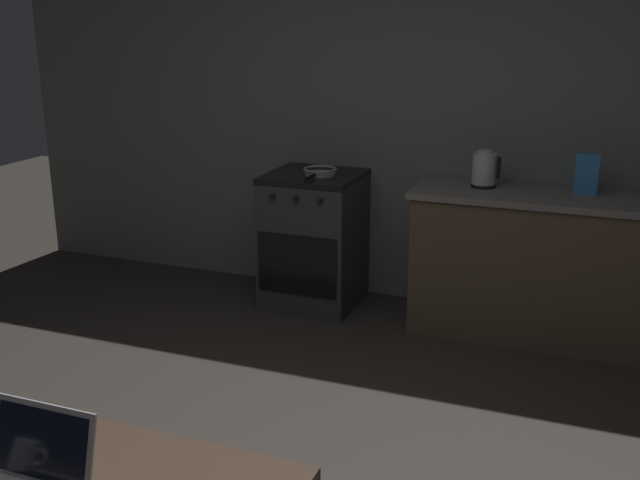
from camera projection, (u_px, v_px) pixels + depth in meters
name	position (u px, v px, depth m)	size (l,w,h in m)	color
back_wall	(444.00, 101.00, 4.83)	(6.40, 0.10, 2.74)	#5D615E
kitchen_counter	(593.00, 270.00, 4.44)	(2.16, 0.64, 0.90)	#4C3D2D
stove_oven	(314.00, 239.00, 5.05)	(0.60, 0.62, 0.90)	#2D2D30
electric_kettle	(484.00, 170.00, 4.51)	(0.17, 0.15, 0.23)	black
frying_pan	(320.00, 171.00, 4.87)	(0.22, 0.39, 0.05)	gray
cereal_box	(587.00, 174.00, 4.32)	(0.13, 0.05, 0.24)	#3372B2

